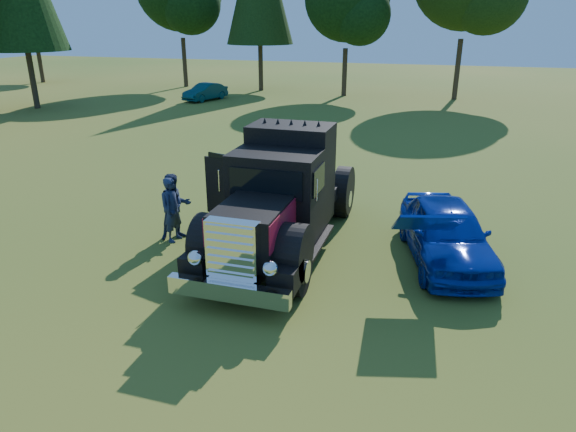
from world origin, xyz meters
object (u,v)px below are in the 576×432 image
Objects in this scene: hotrod_coupe at (446,232)px; spectator_near at (173,210)px; diamond_t_truck at (281,201)px; spectator_far at (175,207)px; distant_teal_car at (205,92)px.

hotrod_coupe is 6.84m from spectator_near.
diamond_t_truck is 4.03m from hotrod_coupe.
diamond_t_truck is 1.57× the size of hotrod_coupe.
spectator_far is (-0.02, 0.15, 0.03)m from spectator_near.
spectator_far is at bearing 12.23° from spectator_near.
hotrod_coupe is at bearing -38.10° from spectator_far.
spectator_near is at bearing -173.84° from diamond_t_truck.
spectator_near is (-2.83, -0.31, -0.42)m from diamond_t_truck.
diamond_t_truck reaches higher than hotrod_coupe.
spectator_near reaches higher than distant_teal_car.
spectator_near is at bearing -49.97° from distant_teal_car.
hotrod_coupe reaches higher than spectator_near.
diamond_t_truck reaches higher than spectator_far.
spectator_near is 0.97× the size of spectator_far.
hotrod_coupe is 1.28× the size of distant_teal_car.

